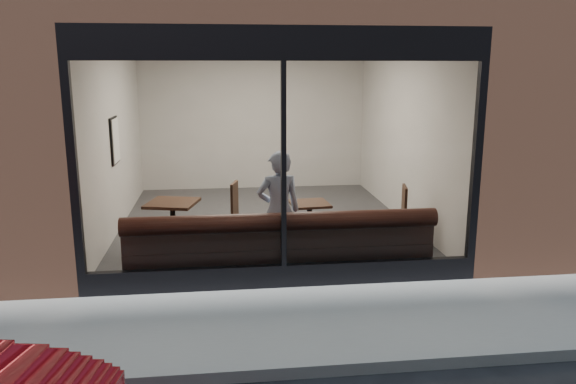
{
  "coord_description": "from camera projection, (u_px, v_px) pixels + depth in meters",
  "views": [
    {
      "loc": [
        -0.76,
        -4.58,
        2.74
      ],
      "look_at": [
        0.1,
        2.4,
        1.16
      ],
      "focal_mm": 35.0,
      "sensor_mm": 36.0,
      "label": 1
    }
  ],
  "objects": [
    {
      "name": "ground",
      "position": [
        309.0,
        373.0,
        5.13
      ],
      "size": [
        120.0,
        120.0,
        0.0
      ],
      "primitive_type": "plane",
      "color": "black",
      "rests_on": "ground"
    },
    {
      "name": "sidewalk_near",
      "position": [
        295.0,
        323.0,
        6.1
      ],
      "size": [
        40.0,
        2.0,
        0.01
      ],
      "primitive_type": "cube",
      "color": "gray",
      "rests_on": "ground"
    },
    {
      "name": "kerb_near",
      "position": [
        310.0,
        370.0,
        5.07
      ],
      "size": [
        40.0,
        0.1,
        0.12
      ],
      "primitive_type": "cube",
      "color": "gray",
      "rests_on": "ground"
    },
    {
      "name": "host_building_pier_left",
      "position": [
        80.0,
        120.0,
        12.08
      ],
      "size": [
        2.5,
        12.0,
        3.2
      ],
      "primitive_type": "cube",
      "color": "brown",
      "rests_on": "ground"
    },
    {
      "name": "host_building_pier_right",
      "position": [
        415.0,
        116.0,
        12.97
      ],
      "size": [
        2.5,
        12.0,
        3.2
      ],
      "primitive_type": "cube",
      "color": "brown",
      "rests_on": "ground"
    },
    {
      "name": "host_building_backfill",
      "position": [
        247.0,
        108.0,
        15.43
      ],
      "size": [
        5.0,
        6.0,
        3.2
      ],
      "primitive_type": "cube",
      "color": "brown",
      "rests_on": "ground"
    },
    {
      "name": "cafe_floor",
      "position": [
        265.0,
        223.0,
        9.97
      ],
      "size": [
        6.0,
        6.0,
        0.0
      ],
      "primitive_type": "plane",
      "color": "#2D2D30",
      "rests_on": "ground"
    },
    {
      "name": "cafe_ceiling",
      "position": [
        263.0,
        38.0,
        9.27
      ],
      "size": [
        6.0,
        6.0,
        0.0
      ],
      "primitive_type": "plane",
      "rotation": [
        3.14,
        0.0,
        0.0
      ],
      "color": "white",
      "rests_on": "host_building_upper"
    },
    {
      "name": "cafe_wall_back",
      "position": [
        253.0,
        118.0,
        12.52
      ],
      "size": [
        5.0,
        0.0,
        5.0
      ],
      "primitive_type": "plane",
      "rotation": [
        1.57,
        0.0,
        0.0
      ],
      "color": "beige",
      "rests_on": "ground"
    },
    {
      "name": "cafe_wall_left",
      "position": [
        115.0,
        136.0,
        9.33
      ],
      "size": [
        0.0,
        6.0,
        6.0
      ],
      "primitive_type": "plane",
      "rotation": [
        1.57,
        0.0,
        1.57
      ],
      "color": "beige",
      "rests_on": "ground"
    },
    {
      "name": "cafe_wall_right",
      "position": [
        404.0,
        132.0,
        9.91
      ],
      "size": [
        0.0,
        6.0,
        6.0
      ],
      "primitive_type": "plane",
      "rotation": [
        1.57,
        0.0,
        -1.57
      ],
      "color": "beige",
      "rests_on": "ground"
    },
    {
      "name": "storefront_kick",
      "position": [
        284.0,
        276.0,
        7.08
      ],
      "size": [
        5.0,
        0.1,
        0.3
      ],
      "primitive_type": "cube",
      "color": "black",
      "rests_on": "ground"
    },
    {
      "name": "storefront_header",
      "position": [
        283.0,
        43.0,
        6.46
      ],
      "size": [
        5.0,
        0.1,
        0.4
      ],
      "primitive_type": "cube",
      "color": "black",
      "rests_on": "host_building_upper"
    },
    {
      "name": "storefront_mullion",
      "position": [
        284.0,
        167.0,
        6.77
      ],
      "size": [
        0.06,
        0.1,
        2.5
      ],
      "primitive_type": "cube",
      "color": "black",
      "rests_on": "storefront_kick"
    },
    {
      "name": "storefront_glass",
      "position": [
        284.0,
        167.0,
        6.75
      ],
      "size": [
        4.8,
        0.0,
        4.8
      ],
      "primitive_type": "plane",
      "rotation": [
        1.57,
        0.0,
        0.0
      ],
      "color": "white",
      "rests_on": "storefront_kick"
    },
    {
      "name": "banquette",
      "position": [
        280.0,
        260.0,
        7.45
      ],
      "size": [
        4.0,
        0.55,
        0.45
      ],
      "primitive_type": "cube",
      "color": "#381A14",
      "rests_on": "cafe_floor"
    },
    {
      "name": "person",
      "position": [
        279.0,
        211.0,
        7.61
      ],
      "size": [
        0.64,
        0.46,
        1.64
      ],
      "primitive_type": "imported",
      "rotation": [
        0.0,
        0.0,
        3.25
      ],
      "color": "#9FB1D3",
      "rests_on": "cafe_floor"
    },
    {
      "name": "cafe_table_left",
      "position": [
        172.0,
        203.0,
        8.37
      ],
      "size": [
        0.85,
        0.85,
        0.04
      ],
      "primitive_type": "cube",
      "rotation": [
        0.0,
        0.0,
        -0.25
      ],
      "color": "black",
      "rests_on": "cafe_floor"
    },
    {
      "name": "cafe_table_right",
      "position": [
        309.0,
        204.0,
        8.34
      ],
      "size": [
        0.6,
        0.6,
        0.04
      ],
      "primitive_type": "cube",
      "rotation": [
        0.0,
        0.0,
        0.08
      ],
      "color": "black",
      "rests_on": "cafe_floor"
    },
    {
      "name": "cafe_chair_left",
      "position": [
        224.0,
        225.0,
        9.01
      ],
      "size": [
        0.48,
        0.48,
        0.04
      ],
      "primitive_type": "cube",
      "rotation": [
        0.0,
        0.0,
        2.89
      ],
      "color": "black",
      "rests_on": "cafe_floor"
    },
    {
      "name": "cafe_chair_right",
      "position": [
        391.0,
        230.0,
        8.73
      ],
      "size": [
        0.48,
        0.48,
        0.04
      ],
      "primitive_type": "cube",
      "rotation": [
        0.0,
        0.0,
        2.93
      ],
      "color": "black",
      "rests_on": "cafe_floor"
    },
    {
      "name": "wall_poster",
      "position": [
        116.0,
        140.0,
        9.17
      ],
      "size": [
        0.02,
        0.53,
        0.71
      ],
      "primitive_type": "cube",
      "color": "white",
      "rests_on": "cafe_wall_left"
    }
  ]
}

